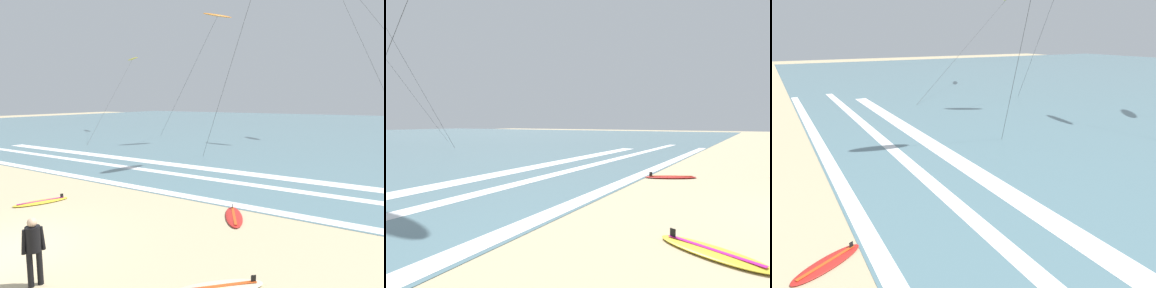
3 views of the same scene
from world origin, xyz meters
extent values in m
cube|color=white|center=(-1.92, 6.84, 0.01)|extent=(45.65, 0.58, 0.01)
cube|color=white|center=(-0.74, 10.14, 0.01)|extent=(49.16, 0.63, 0.01)
cube|color=white|center=(-1.82, 12.34, 0.01)|extent=(38.20, 1.00, 0.01)
ellipsoid|color=red|center=(4.24, 5.52, 0.04)|extent=(1.52, 2.13, 0.09)
cube|color=#D84C19|center=(4.24, 5.52, 0.09)|extent=(0.93, 1.62, 0.01)
cube|color=black|center=(3.85, 6.24, 0.17)|extent=(0.07, 0.11, 0.16)
cylinder|color=#333333|center=(-10.22, 25.01, 6.04)|extent=(8.88, 2.68, 12.09)
cylinder|color=#333333|center=(-18.61, 22.81, 4.87)|extent=(6.35, 13.82, 9.75)
cylinder|color=#333333|center=(-0.65, 15.78, 6.72)|extent=(5.03, 1.14, 13.45)
camera|label=1|loc=(8.81, -4.82, 4.19)|focal=30.50mm
camera|label=2|loc=(-9.18, 2.26, 2.31)|focal=30.46mm
camera|label=3|loc=(12.95, 4.85, 5.87)|focal=32.75mm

